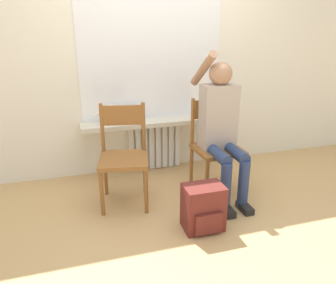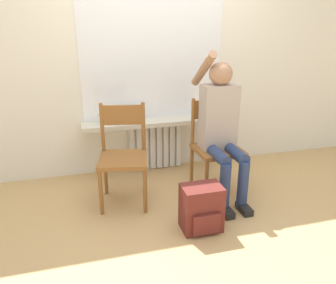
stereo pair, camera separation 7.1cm
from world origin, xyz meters
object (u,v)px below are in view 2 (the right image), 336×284
Objects in this scene: chair_right at (216,145)px; backpack at (202,208)px; chair_left at (123,154)px; cat at (126,111)px; person at (222,124)px.

backpack is (-0.39, -0.64, -0.29)m from chair_right.
chair_left is at bearing 178.33° from chair_right.
chair_right reaches higher than cat.
chair_right is 1.04m from cat.
chair_left is at bearing 173.72° from person.
chair_left is 0.98m from person.
chair_right reaches higher than backpack.
chair_left is 1.77× the size of cat.
person is 2.66× the size of cat.
chair_left reaches higher than backpack.
person is 0.86m from backpack.
chair_right is 0.66× the size of person.
backpack is (0.55, -0.64, -0.29)m from chair_left.
cat is (-0.81, 0.59, 0.26)m from chair_right.
cat is 1.42m from backpack.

